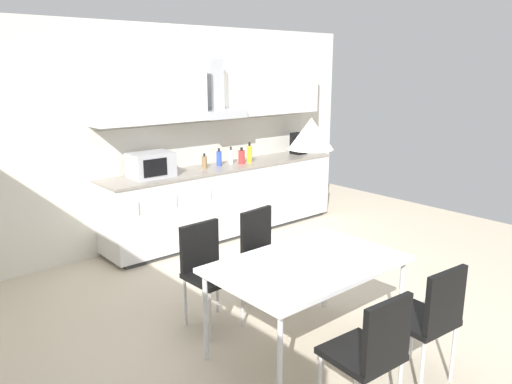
% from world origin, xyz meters
% --- Properties ---
extents(ground_plane, '(8.84, 7.54, 0.02)m').
position_xyz_m(ground_plane, '(0.00, 0.00, -0.01)').
color(ground_plane, beige).
extents(wall_back, '(7.07, 0.10, 2.62)m').
position_xyz_m(wall_back, '(0.00, 2.56, 1.31)').
color(wall_back, silver).
rests_on(wall_back, ground_plane).
extents(kitchen_counter, '(3.31, 0.62, 0.91)m').
position_xyz_m(kitchen_counter, '(1.20, 2.22, 0.46)').
color(kitchen_counter, '#333333').
rests_on(kitchen_counter, ground_plane).
extents(backsplash_tile, '(3.29, 0.02, 0.53)m').
position_xyz_m(backsplash_tile, '(1.20, 2.50, 1.18)').
color(backsplash_tile, silver).
rests_on(backsplash_tile, kitchen_counter).
extents(upper_wall_cabinets, '(3.29, 0.40, 0.72)m').
position_xyz_m(upper_wall_cabinets, '(1.20, 2.35, 1.85)').
color(upper_wall_cabinets, silver).
extents(microwave, '(0.48, 0.35, 0.28)m').
position_xyz_m(microwave, '(0.14, 2.21, 1.05)').
color(microwave, '#ADADB2').
rests_on(microwave, kitchen_counter).
extents(coffee_maker, '(0.18, 0.19, 0.30)m').
position_xyz_m(coffee_maker, '(2.52, 2.24, 1.06)').
color(coffee_maker, black).
rests_on(coffee_maker, kitchen_counter).
extents(bottle_brown, '(0.06, 0.06, 0.19)m').
position_xyz_m(bottle_brown, '(0.88, 2.22, 0.99)').
color(bottle_brown, brown).
rests_on(bottle_brown, kitchen_counter).
extents(bottle_blue, '(0.07, 0.07, 0.22)m').
position_xyz_m(bottle_blue, '(1.12, 2.24, 1.01)').
color(bottle_blue, blue).
rests_on(bottle_blue, kitchen_counter).
extents(bottle_white, '(0.06, 0.06, 0.22)m').
position_xyz_m(bottle_white, '(1.31, 2.25, 1.01)').
color(bottle_white, white).
rests_on(bottle_white, kitchen_counter).
extents(bottle_yellow, '(0.07, 0.07, 0.27)m').
position_xyz_m(bottle_yellow, '(1.56, 2.17, 1.02)').
color(bottle_yellow, yellow).
rests_on(bottle_yellow, kitchen_counter).
extents(bottle_red, '(0.08, 0.08, 0.21)m').
position_xyz_m(bottle_red, '(1.43, 2.17, 1.00)').
color(bottle_red, red).
rests_on(bottle_red, kitchen_counter).
extents(dining_table, '(1.42, 0.91, 0.72)m').
position_xyz_m(dining_table, '(-0.03, -0.40, 0.68)').
color(dining_table, white).
rests_on(dining_table, ground_plane).
extents(chair_near_left, '(0.43, 0.43, 0.87)m').
position_xyz_m(chair_near_left, '(-0.36, -1.24, 0.53)').
color(chair_near_left, black).
rests_on(chair_near_left, ground_plane).
extents(chair_near_right, '(0.44, 0.44, 0.87)m').
position_xyz_m(chair_near_right, '(0.28, -1.24, 0.53)').
color(chair_near_right, black).
rests_on(chair_near_right, ground_plane).
extents(chair_far_right, '(0.44, 0.44, 0.87)m').
position_xyz_m(chair_far_right, '(0.28, 0.44, 0.53)').
color(chair_far_right, black).
rests_on(chair_far_right, ground_plane).
extents(chair_far_left, '(0.41, 0.41, 0.87)m').
position_xyz_m(chair_far_left, '(-0.36, 0.44, 0.53)').
color(chair_far_left, black).
rests_on(chair_far_left, ground_plane).
extents(pendant_lamp, '(0.32, 0.32, 0.22)m').
position_xyz_m(pendant_lamp, '(-0.03, -0.40, 1.68)').
color(pendant_lamp, silver).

